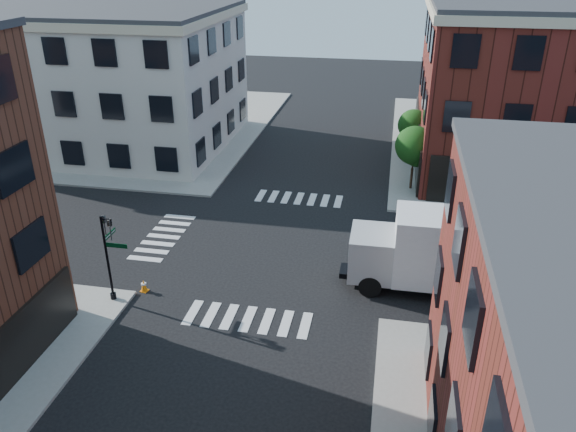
% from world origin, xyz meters
% --- Properties ---
extents(ground, '(120.00, 120.00, 0.00)m').
position_xyz_m(ground, '(0.00, 0.00, 0.00)').
color(ground, black).
rests_on(ground, ground).
extents(sidewalk_ne, '(30.00, 30.00, 0.15)m').
position_xyz_m(sidewalk_ne, '(21.00, 21.00, 0.07)').
color(sidewalk_ne, gray).
rests_on(sidewalk_ne, ground).
extents(sidewalk_nw, '(30.00, 30.00, 0.15)m').
position_xyz_m(sidewalk_nw, '(-21.00, 21.00, 0.07)').
color(sidewalk_nw, gray).
rests_on(sidewalk_nw, ground).
extents(building_nw, '(22.00, 16.00, 11.00)m').
position_xyz_m(building_nw, '(-19.00, 16.00, 5.50)').
color(building_nw, beige).
rests_on(building_nw, ground).
extents(tree_near, '(2.69, 2.69, 4.49)m').
position_xyz_m(tree_near, '(7.56, 9.98, 3.16)').
color(tree_near, black).
rests_on(tree_near, ground).
extents(tree_far, '(2.43, 2.43, 4.07)m').
position_xyz_m(tree_far, '(7.56, 15.98, 2.87)').
color(tree_far, black).
rests_on(tree_far, ground).
extents(signal_pole, '(1.29, 1.24, 4.60)m').
position_xyz_m(signal_pole, '(-6.72, -6.68, 2.86)').
color(signal_pole, black).
rests_on(signal_pole, ground).
extents(box_truck, '(9.20, 2.94, 4.14)m').
position_xyz_m(box_truck, '(8.95, -2.76, 2.15)').
color(box_truck, silver).
rests_on(box_truck, ground).
extents(traffic_cone, '(0.42, 0.42, 0.66)m').
position_xyz_m(traffic_cone, '(-5.70, -5.70, 0.32)').
color(traffic_cone, orange).
rests_on(traffic_cone, ground).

